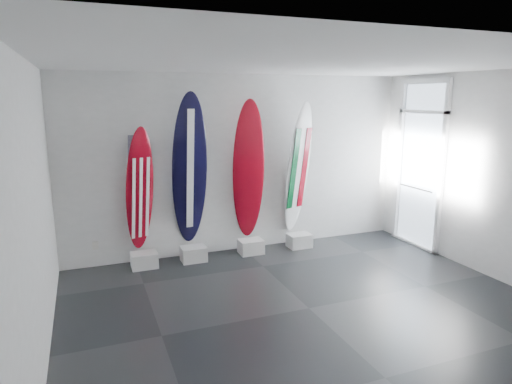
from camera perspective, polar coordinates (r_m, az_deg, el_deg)
name	(u,v)px	position (r m, az deg, el deg)	size (l,w,h in m)	color
floor	(309,308)	(5.87, 6.77, -14.53)	(6.00, 6.00, 0.00)	black
ceiling	(315,62)	(5.28, 7.60, 16.09)	(6.00, 6.00, 0.00)	white
wall_back	(242,164)	(7.63, -1.78, 3.57)	(6.00, 6.00, 0.00)	silver
wall_front	(486,263)	(3.47, 27.30, -8.05)	(6.00, 6.00, 0.00)	silver
wall_left	(34,216)	(4.78, -26.47, -2.76)	(5.00, 5.00, 0.00)	silver
wall_right	(497,177)	(7.28, 28.44, 1.72)	(5.00, 5.00, 0.00)	silver
display_block_usa	(144,260)	(7.28, -14.07, -8.43)	(0.40, 0.30, 0.24)	silver
surfboard_usa	(140,190)	(7.08, -14.62, 0.24)	(0.45, 0.08, 1.99)	maroon
display_block_navy	(194,254)	(7.41, -7.97, -7.83)	(0.40, 0.30, 0.24)	silver
surfboard_navy	(190,171)	(7.16, -8.47, 2.69)	(0.57, 0.08, 2.51)	black
display_block_swiss	(251,247)	(7.68, -0.66, -6.99)	(0.40, 0.30, 0.24)	silver
surfboard_swiss	(249,171)	(7.45, -0.96, 2.75)	(0.54, 0.08, 2.38)	maroon
display_block_italy	(299,240)	(8.03, 5.54, -6.18)	(0.40, 0.30, 0.24)	silver
surfboard_italy	(298,169)	(7.82, 5.40, 2.96)	(0.53, 0.08, 2.34)	white
wall_outlet	(95,246)	(7.45, -19.84, -6.45)	(0.09, 0.02, 0.13)	silver
glass_door	(420,167)	(8.34, 20.20, 3.03)	(0.12, 1.16, 2.85)	white
balcony	(472,211)	(9.43, 25.89, -2.21)	(2.80, 2.20, 1.20)	slate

